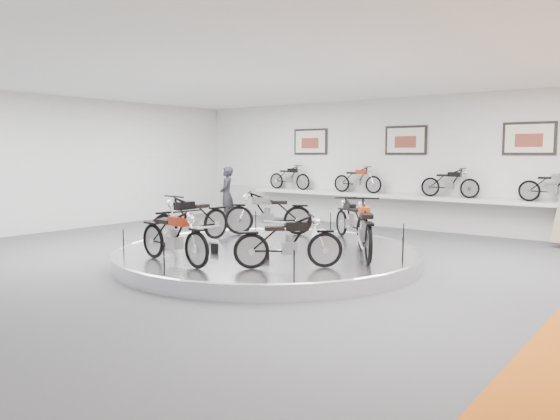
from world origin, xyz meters
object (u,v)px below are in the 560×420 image
Objects in this scene: shelf at (401,197)px; bike_e at (174,236)px; display_platform at (268,256)px; bike_a at (365,228)px; visitor at (227,195)px; bike_f at (288,241)px; bike_d at (191,219)px; bike_b at (352,219)px; bike_c at (268,213)px.

bike_e is at bearing -92.82° from shelf.
display_platform is 2.21m from bike_a.
visitor is (-4.91, 6.66, 0.12)m from bike_e.
shelf is at bearing 93.92° from bike_e.
display_platform is at bearing 96.58° from bike_f.
visitor reaches higher than bike_e.
bike_f is (3.33, -0.81, -0.07)m from bike_d.
display_platform is 3.44× the size of visitor.
bike_e reaches higher than bike_f.
bike_d is at bearing 82.69° from bike_b.
bike_d reaches higher than bike_f.
bike_e is at bearing 163.04° from bike_f.
bike_e is at bearing -100.78° from display_platform.
display_platform is 6.98m from visitor.
shelf reaches higher than display_platform.
bike_a is 1.87m from bike_f.
visitor reaches higher than display_platform.
shelf is at bearing -140.40° from bike_c.
shelf is 6.36× the size of bike_e.
bike_d is at bearing -0.88° from visitor.
bike_e reaches higher than display_platform.
bike_e is at bearing 0.02° from visitor.
bike_b is at bearing 158.56° from bike_c.
bike_d is at bearing -164.82° from display_platform.
bike_d is at bearing 69.95° from bike_a.
display_platform is 0.58× the size of shelf.
shelf is 5.91× the size of visitor.
bike_c is 1.06× the size of bike_e.
display_platform is 2.09m from bike_f.
bike_f is (1.93, 0.92, -0.03)m from bike_e.
bike_d is 6.05m from visitor.
bike_e is 0.93× the size of visitor.
shelf is at bearing 58.61° from bike_f.
bike_a reaches higher than bike_b.
bike_d is at bearing 135.62° from bike_e.
bike_a is 1.15× the size of bike_b.
display_platform is at bearing -90.00° from shelf.
shelf is 6.75× the size of bike_f.
bike_b is (-1.23, 1.62, -0.08)m from bike_a.
bike_a is at bearing 125.94° from bike_c.
visitor is at bearing 97.59° from bike_f.
bike_a is 1.04× the size of bike_c.
bike_d is at bearing 39.39° from bike_c.
display_platform is 3.86× the size of bike_b.
bike_c is (-3.30, 1.10, -0.02)m from bike_a.
bike_e is 2.14m from bike_f.
bike_a is 2.04m from bike_b.
bike_f is (0.71, -3.42, -0.01)m from bike_b.
display_platform is 2.36m from bike_e.
bike_a reaches higher than bike_f.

